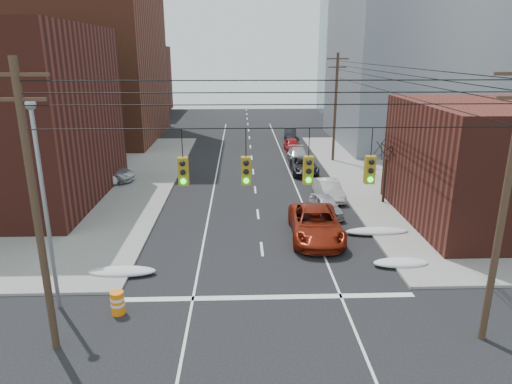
{
  "coord_description": "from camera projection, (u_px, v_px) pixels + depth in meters",
  "views": [
    {
      "loc": [
        -1.18,
        -12.56,
        11.13
      ],
      "look_at": [
        -0.28,
        13.67,
        3.0
      ],
      "focal_mm": 32.0,
      "sensor_mm": 36.0,
      "label": 1
    }
  ],
  "objects": [
    {
      "name": "bare_tree",
      "position": [
        385.0,
        174.0,
        34.04
      ],
      "size": [
        2.09,
        2.2,
        4.93
      ],
      "color": "black",
      "rests_on": "ground"
    },
    {
      "name": "parked_car_a",
      "position": [
        326.0,
        205.0,
        32.25
      ],
      "size": [
        2.17,
        4.23,
        1.38
      ],
      "primitive_type": "imported",
      "rotation": [
        0.0,
        0.0,
        0.14
      ],
      "color": "silver",
      "rests_on": "ground"
    },
    {
      "name": "street_light",
      "position": [
        43.0,
        191.0,
        19.1
      ],
      "size": [
        0.44,
        0.44,
        9.32
      ],
      "color": "gray",
      "rests_on": "ground"
    },
    {
      "name": "utility_pole_far",
      "position": [
        335.0,
        106.0,
        46.35
      ],
      "size": [
        2.2,
        0.28,
        11.0
      ],
      "color": "#473323",
      "rests_on": "ground"
    },
    {
      "name": "parked_car_f",
      "position": [
        290.0,
        134.0,
        59.93
      ],
      "size": [
        1.89,
        4.5,
        1.44
      ],
      "primitive_type": "imported",
      "rotation": [
        0.0,
        0.0,
        -0.08
      ],
      "color": "black",
      "rests_on": "ground"
    },
    {
      "name": "snow_nw",
      "position": [
        122.0,
        271.0,
        23.61
      ],
      "size": [
        3.5,
        1.08,
        0.42
      ],
      "primitive_type": "ellipsoid",
      "color": "silver",
      "rests_on": "ground"
    },
    {
      "name": "lot_car_a",
      "position": [
        93.0,
        177.0,
        38.91
      ],
      "size": [
        4.38,
        1.88,
        1.4
      ],
      "primitive_type": "imported",
      "rotation": [
        0.0,
        0.0,
        1.67
      ],
      "color": "silver",
      "rests_on": "sidewalk_nw"
    },
    {
      "name": "red_pickup",
      "position": [
        316.0,
        224.0,
        28.15
      ],
      "size": [
        3.29,
        6.72,
        1.84
      ],
      "primitive_type": "imported",
      "rotation": [
        0.0,
        0.0,
        -0.04
      ],
      "color": "maroon",
      "rests_on": "ground"
    },
    {
      "name": "snow_east_far",
      "position": [
        377.0,
        231.0,
        28.87
      ],
      "size": [
        4.0,
        1.08,
        0.42
      ],
      "primitive_type": "ellipsoid",
      "color": "silver",
      "rests_on": "ground"
    },
    {
      "name": "lot_car_b",
      "position": [
        104.0,
        174.0,
        39.81
      ],
      "size": [
        5.48,
        2.85,
        1.48
      ],
      "primitive_type": "imported",
      "rotation": [
        0.0,
        0.0,
        1.49
      ],
      "color": "#B6B6BB",
      "rests_on": "sidewalk_nw"
    },
    {
      "name": "utility_pole_left",
      "position": [
        36.0,
        208.0,
        16.2
      ],
      "size": [
        2.2,
        0.28,
        11.0
      ],
      "color": "#473323",
      "rests_on": "ground"
    },
    {
      "name": "parked_car_e",
      "position": [
        292.0,
        145.0,
        52.85
      ],
      "size": [
        1.8,
        4.24,
        1.43
      ],
      "primitive_type": "imported",
      "rotation": [
        0.0,
        0.0,
        0.03
      ],
      "color": "maroon",
      "rests_on": "ground"
    },
    {
      "name": "parked_car_c",
      "position": [
        304.0,
        166.0,
        43.13
      ],
      "size": [
        2.48,
        5.23,
        1.44
      ],
      "primitive_type": "imported",
      "rotation": [
        0.0,
        0.0,
        -0.02
      ],
      "color": "black",
      "rests_on": "ground"
    },
    {
      "name": "lot_car_c",
      "position": [
        25.0,
        180.0,
        37.79
      ],
      "size": [
        5.6,
        4.03,
        1.51
      ],
      "primitive_type": "imported",
      "rotation": [
        0.0,
        0.0,
        1.99
      ],
      "color": "black",
      "rests_on": "sidewalk_nw"
    },
    {
      "name": "building_office",
      "position": [
        434.0,
        39.0,
        54.35
      ],
      "size": [
        22.0,
        20.0,
        25.0
      ],
      "primitive_type": "cube",
      "color": "gray",
      "rests_on": "ground"
    },
    {
      "name": "utility_pole_right",
      "position": [
        504.0,
        203.0,
        16.75
      ],
      "size": [
        2.2,
        0.28,
        11.0
      ],
      "color": "#473323",
      "rests_on": "ground"
    },
    {
      "name": "traffic_signals",
      "position": [
        277.0,
        169.0,
        16.04
      ],
      "size": [
        17.0,
        0.42,
        2.02
      ],
      "color": "black",
      "rests_on": "ground"
    },
    {
      "name": "parked_car_b",
      "position": [
        329.0,
        190.0,
        35.74
      ],
      "size": [
        1.99,
        4.62,
        1.48
      ],
      "primitive_type": "imported",
      "rotation": [
        0.0,
        0.0,
        0.1
      ],
      "color": "silver",
      "rests_on": "ground"
    },
    {
      "name": "parked_car_d",
      "position": [
        298.0,
        156.0,
        47.25
      ],
      "size": [
        2.1,
        5.09,
        1.47
      ],
      "primitive_type": "imported",
      "rotation": [
        0.0,
        0.0,
        -0.01
      ],
      "color": "#9D9EA1",
      "rests_on": "ground"
    },
    {
      "name": "building_brick_tall",
      "position": [
        54.0,
        18.0,
        55.92
      ],
      "size": [
        24.0,
        20.0,
        30.0
      ],
      "primitive_type": "cube",
      "color": "brown",
      "rests_on": "ground"
    },
    {
      "name": "snow_ne",
      "position": [
        401.0,
        263.0,
        24.57
      ],
      "size": [
        3.0,
        1.08,
        0.42
      ],
      "primitive_type": "ellipsoid",
      "color": "silver",
      "rests_on": "ground"
    },
    {
      "name": "building_glass",
      "position": [
        384.0,
        52.0,
        79.68
      ],
      "size": [
        20.0,
        18.0,
        22.0
      ],
      "primitive_type": "cube",
      "color": "gray",
      "rests_on": "ground"
    },
    {
      "name": "lot_car_d",
      "position": [
        76.0,
        166.0,
        42.75
      ],
      "size": [
        3.88,
        1.67,
        1.31
      ],
      "primitive_type": "imported",
      "rotation": [
        0.0,
        0.0,
        1.54
      ],
      "color": "#AAABAF",
      "rests_on": "sidewalk_nw"
    },
    {
      "name": "construction_barrel",
      "position": [
        118.0,
        303.0,
        20.05
      ],
      "size": [
        0.69,
        0.69,
        1.06
      ],
      "rotation": [
        0.0,
        0.0,
        -0.16
      ],
      "color": "orange",
      "rests_on": "ground"
    },
    {
      "name": "building_brick_far",
      "position": [
        104.0,
        80.0,
        83.34
      ],
      "size": [
        22.0,
        18.0,
        12.0
      ],
      "primitive_type": "cube",
      "color": "#501F18",
      "rests_on": "ground"
    }
  ]
}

